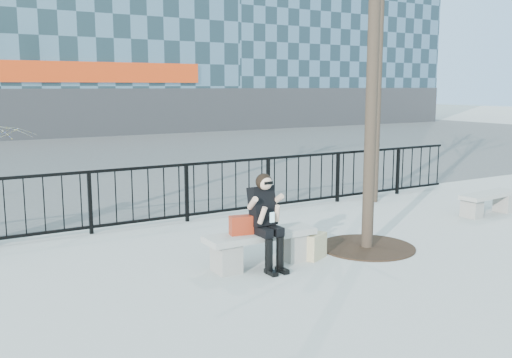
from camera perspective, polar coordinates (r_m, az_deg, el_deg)
ground at (r=8.20m, az=0.47°, el=-8.62°), size 120.00×120.00×0.00m
street_surface at (r=22.19m, az=-20.10°, el=2.20°), size 60.00×23.00×0.01m
railing at (r=10.67m, az=-7.93°, el=-1.44°), size 14.00×0.06×1.10m
tree_grate at (r=9.22m, az=11.02°, el=-6.70°), size 1.50×1.50×0.02m
bench_main at (r=8.12m, az=0.47°, el=-6.60°), size 1.65×0.46×0.49m
bench_second at (r=12.21m, az=22.24°, el=-2.05°), size 1.47×0.41×0.44m
seated_woman at (r=7.89m, az=1.08°, el=-4.29°), size 0.50×0.64×1.34m
handbag at (r=7.90m, az=-1.49°, el=-4.63°), size 0.34×0.21×0.26m
shopping_bag at (r=8.49m, az=6.06°, el=-6.72°), size 0.42×0.30×0.37m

